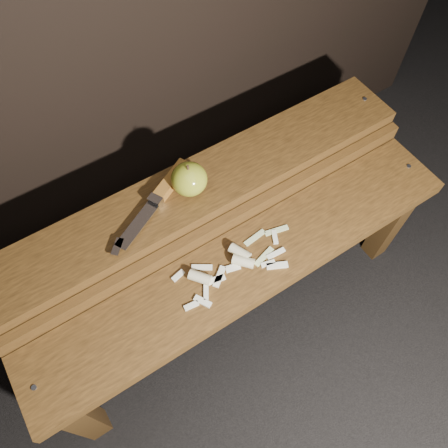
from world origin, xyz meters
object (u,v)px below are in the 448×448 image
bench_front_tier (249,276)px  apple (189,179)px  knife (163,191)px  bench_rear_tier (203,203)px

bench_front_tier → apple: apple is taller
apple → bench_front_tier: bearing=-82.1°
knife → apple: bearing=-18.6°
bench_front_tier → bench_rear_tier: (0.00, 0.23, 0.06)m
bench_front_tier → apple: size_ratio=12.74×
bench_front_tier → apple: bearing=97.9°
bench_rear_tier → knife: size_ratio=4.19×
knife → bench_rear_tier: bearing=-15.1°
apple → knife: bearing=161.4°
bench_rear_tier → knife: 0.14m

